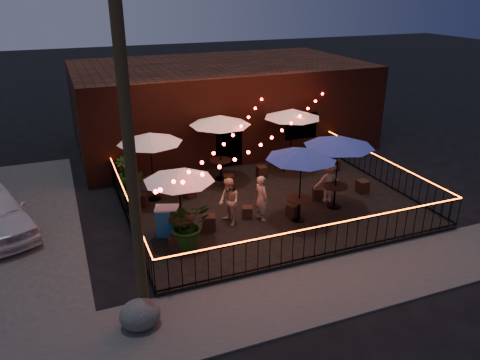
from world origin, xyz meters
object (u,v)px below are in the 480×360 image
object	(u,v)px
utility_pole	(131,164)
cafe_table_4	(339,142)
cafe_table_0	(179,176)
cooler	(167,221)
cafe_table_1	(150,139)
cafe_table_3	(220,121)
cafe_table_5	(292,114)
cafe_table_2	(302,154)
boulder	(140,315)

from	to	relation	value
utility_pole	cafe_table_4	distance (m)	8.28
cafe_table_0	utility_pole	bearing A→B (deg)	-120.05
cafe_table_0	cooler	size ratio (longest dim) A/B	2.95
cafe_table_1	cafe_table_3	xyz separation A→B (m)	(2.96, 0.95, 0.11)
cafe_table_0	cafe_table_3	bearing A→B (deg)	56.85
cafe_table_1	cooler	distance (m)	3.38
cafe_table_4	cafe_table_5	size ratio (longest dim) A/B	1.00
cafe_table_0	cooler	bearing A→B (deg)	120.59
utility_pole	cafe_table_3	size ratio (longest dim) A/B	2.59
cafe_table_1	cafe_table_2	size ratio (longest dim) A/B	0.89
utility_pole	boulder	bearing A→B (deg)	-116.28
cafe_table_3	boulder	size ratio (longest dim) A/B	3.32
cafe_table_4	cafe_table_3	bearing A→B (deg)	125.86
cafe_table_3	cooler	xyz separation A→B (m)	(-3.12, -3.76, -1.97)
cafe_table_2	boulder	size ratio (longest dim) A/B	3.10
cafe_table_5	cafe_table_3	bearing A→B (deg)	-178.83
cafe_table_3	cafe_table_5	world-z (taller)	cafe_table_3
cafe_table_1	cooler	bearing A→B (deg)	-93.12
cafe_table_0	cafe_table_4	bearing A→B (deg)	3.16
utility_pole	cooler	bearing A→B (deg)	67.96
utility_pole	cafe_table_2	xyz separation A→B (m)	(5.77, 2.92, -1.49)
cafe_table_1	cafe_table_3	size ratio (longest dim) A/B	0.83
cafe_table_0	cooler	world-z (taller)	cafe_table_0
cafe_table_2	cafe_table_4	distance (m)	1.73
cafe_table_5	cooler	bearing A→B (deg)	-148.82
cafe_table_0	cafe_table_2	xyz separation A→B (m)	(4.01, -0.13, 0.21)
cafe_table_1	boulder	world-z (taller)	cafe_table_1
cooler	cafe_table_5	bearing A→B (deg)	51.12
cafe_table_4	cafe_table_5	bearing A→B (deg)	85.29
cooler	cafe_table_2	bearing A→B (deg)	11.32
cooler	cafe_table_1	bearing A→B (deg)	106.83
cafe_table_5	cooler	size ratio (longest dim) A/B	2.79
cafe_table_3	cafe_table_5	xyz separation A→B (m)	(3.21, 0.07, -0.05)
cafe_table_2	utility_pole	bearing A→B (deg)	-153.18
cafe_table_1	cafe_table_2	bearing A→B (deg)	-39.78
cafe_table_0	cafe_table_1	world-z (taller)	cafe_table_1
cafe_table_4	cafe_table_0	bearing A→B (deg)	-176.84
cafe_table_5	boulder	size ratio (longest dim) A/B	2.87
utility_pole	cafe_table_1	size ratio (longest dim) A/B	3.12
cafe_table_3	cafe_table_4	size ratio (longest dim) A/B	1.16
cafe_table_0	boulder	bearing A→B (deg)	-119.70
cafe_table_1	cafe_table_5	bearing A→B (deg)	9.30
cafe_table_5	cafe_table_1	bearing A→B (deg)	-170.70
cafe_table_0	boulder	distance (m)	4.33
boulder	cafe_table_3	bearing A→B (deg)	58.34
utility_pole	boulder	xyz separation A→B (m)	(-0.16, -0.33, -3.64)
cafe_table_2	cafe_table_4	world-z (taller)	cafe_table_4
cafe_table_2	cafe_table_5	xyz separation A→B (m)	(2.00, 4.48, 0.05)
cooler	boulder	xyz separation A→B (m)	(-1.61, -3.90, -0.27)
cafe_table_2	cafe_table_5	size ratio (longest dim) A/B	1.08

